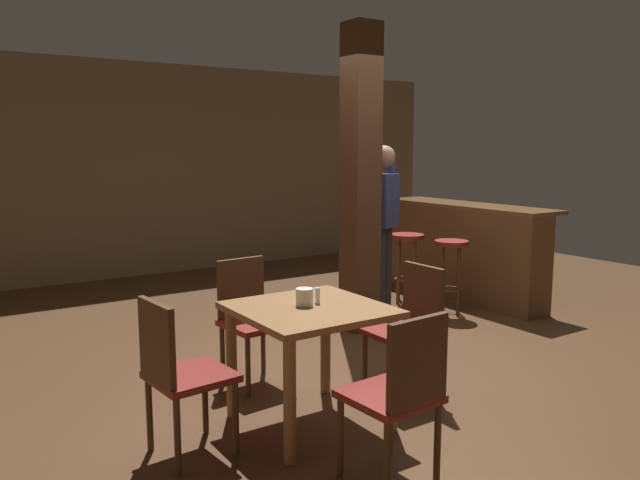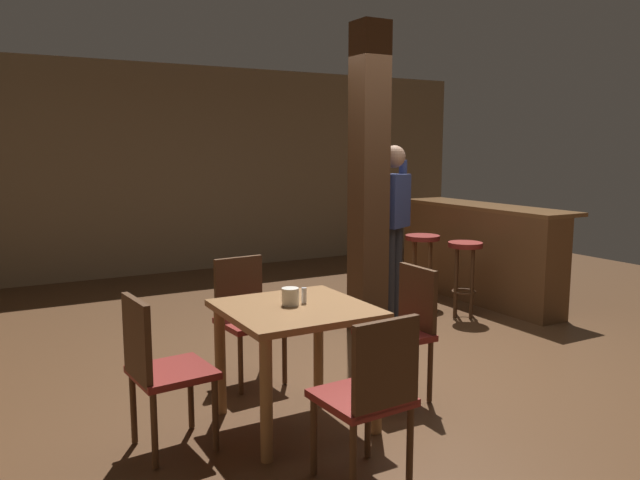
{
  "view_description": "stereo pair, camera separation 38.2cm",
  "coord_description": "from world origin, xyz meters",
  "px_view_note": "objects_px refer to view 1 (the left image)",
  "views": [
    {
      "loc": [
        -3.35,
        -3.71,
        1.7
      ],
      "look_at": [
        -0.7,
        0.28,
        0.99
      ],
      "focal_mm": 35.0,
      "sensor_mm": 36.0,
      "label": 1
    },
    {
      "loc": [
        -3.02,
        -3.91,
        1.7
      ],
      "look_at": [
        -0.7,
        0.28,
        0.99
      ],
      "focal_mm": 35.0,
      "sensor_mm": 36.0,
      "label": 2
    }
  ],
  "objects_px": {
    "standing_person": "(383,221)",
    "bar_stool_near": "(451,259)",
    "chair_west": "(178,369)",
    "chair_east": "(410,323)",
    "dining_table": "(310,329)",
    "chair_north": "(250,314)",
    "salt_shaker": "(317,296)",
    "bar_counter": "(460,250)",
    "bar_stool_mid": "(407,250)",
    "chair_south": "(400,390)",
    "napkin_cup": "(304,297)"
  },
  "relations": [
    {
      "from": "standing_person",
      "to": "bar_stool_near",
      "type": "distance_m",
      "value": 0.91
    },
    {
      "from": "standing_person",
      "to": "chair_west",
      "type": "bearing_deg",
      "value": -150.67
    },
    {
      "from": "chair_east",
      "to": "dining_table",
      "type": "bearing_deg",
      "value": -179.38
    },
    {
      "from": "chair_north",
      "to": "salt_shaker",
      "type": "bearing_deg",
      "value": -85.25
    },
    {
      "from": "dining_table",
      "to": "bar_counter",
      "type": "xyz_separation_m",
      "value": [
        3.2,
        1.84,
        -0.06
      ]
    },
    {
      "from": "dining_table",
      "to": "chair_north",
      "type": "relative_size",
      "value": 0.96
    },
    {
      "from": "chair_north",
      "to": "bar_stool_mid",
      "type": "xyz_separation_m",
      "value": [
        2.55,
        1.19,
        0.07
      ]
    },
    {
      "from": "chair_south",
      "to": "bar_counter",
      "type": "distance_m",
      "value": 4.2
    },
    {
      "from": "dining_table",
      "to": "bar_stool_mid",
      "type": "xyz_separation_m",
      "value": [
        2.57,
        2.02,
        -0.03
      ]
    },
    {
      "from": "dining_table",
      "to": "bar_stool_near",
      "type": "distance_m",
      "value": 2.94
    },
    {
      "from": "bar_stool_mid",
      "to": "standing_person",
      "type": "bearing_deg",
      "value": -146.28
    },
    {
      "from": "dining_table",
      "to": "chair_west",
      "type": "distance_m",
      "value": 0.84
    },
    {
      "from": "chair_south",
      "to": "bar_stool_near",
      "type": "bearing_deg",
      "value": 40.53
    },
    {
      "from": "chair_east",
      "to": "bar_stool_mid",
      "type": "height_order",
      "value": "chair_east"
    },
    {
      "from": "chair_west",
      "to": "bar_stool_mid",
      "type": "relative_size",
      "value": 1.18
    },
    {
      "from": "chair_north",
      "to": "bar_stool_near",
      "type": "relative_size",
      "value": 1.17
    },
    {
      "from": "dining_table",
      "to": "chair_north",
      "type": "bearing_deg",
      "value": 88.89
    },
    {
      "from": "dining_table",
      "to": "standing_person",
      "type": "height_order",
      "value": "standing_person"
    },
    {
      "from": "napkin_cup",
      "to": "standing_person",
      "type": "distance_m",
      "value": 2.35
    },
    {
      "from": "napkin_cup",
      "to": "bar_counter",
      "type": "bearing_deg",
      "value": 29.25
    },
    {
      "from": "napkin_cup",
      "to": "salt_shaker",
      "type": "height_order",
      "value": "napkin_cup"
    },
    {
      "from": "salt_shaker",
      "to": "bar_stool_mid",
      "type": "height_order",
      "value": "salt_shaker"
    },
    {
      "from": "chair_west",
      "to": "bar_counter",
      "type": "distance_m",
      "value": 4.42
    },
    {
      "from": "chair_north",
      "to": "napkin_cup",
      "type": "xyz_separation_m",
      "value": [
        -0.03,
        -0.79,
        0.29
      ]
    },
    {
      "from": "dining_table",
      "to": "chair_east",
      "type": "height_order",
      "value": "chair_east"
    },
    {
      "from": "salt_shaker",
      "to": "bar_stool_mid",
      "type": "xyz_separation_m",
      "value": [
        2.48,
        1.98,
        -0.22
      ]
    },
    {
      "from": "chair_south",
      "to": "napkin_cup",
      "type": "bearing_deg",
      "value": 89.84
    },
    {
      "from": "chair_east",
      "to": "chair_west",
      "type": "bearing_deg",
      "value": 179.26
    },
    {
      "from": "dining_table",
      "to": "chair_west",
      "type": "relative_size",
      "value": 0.96
    },
    {
      "from": "chair_east",
      "to": "bar_stool_mid",
      "type": "xyz_separation_m",
      "value": [
        1.74,
        2.01,
        0.07
      ]
    },
    {
      "from": "napkin_cup",
      "to": "chair_east",
      "type": "bearing_deg",
      "value": -1.96
    },
    {
      "from": "chair_east",
      "to": "standing_person",
      "type": "height_order",
      "value": "standing_person"
    },
    {
      "from": "chair_north",
      "to": "chair_east",
      "type": "xyz_separation_m",
      "value": [
        0.81,
        -0.82,
        0.0
      ]
    },
    {
      "from": "dining_table",
      "to": "bar_counter",
      "type": "bearing_deg",
      "value": 29.87
    },
    {
      "from": "chair_north",
      "to": "bar_stool_mid",
      "type": "distance_m",
      "value": 2.81
    },
    {
      "from": "chair_east",
      "to": "napkin_cup",
      "type": "bearing_deg",
      "value": 178.04
    },
    {
      "from": "chair_south",
      "to": "bar_stool_mid",
      "type": "xyz_separation_m",
      "value": [
        2.58,
        2.88,
        0.07
      ]
    },
    {
      "from": "salt_shaker",
      "to": "bar_counter",
      "type": "bearing_deg",
      "value": 29.95
    },
    {
      "from": "dining_table",
      "to": "chair_south",
      "type": "relative_size",
      "value": 0.96
    },
    {
      "from": "dining_table",
      "to": "bar_counter",
      "type": "relative_size",
      "value": 0.39
    },
    {
      "from": "napkin_cup",
      "to": "standing_person",
      "type": "relative_size",
      "value": 0.06
    },
    {
      "from": "chair_north",
      "to": "salt_shaker",
      "type": "xyz_separation_m",
      "value": [
        0.07,
        -0.79,
        0.29
      ]
    },
    {
      "from": "bar_stool_mid",
      "to": "dining_table",
      "type": "bearing_deg",
      "value": -141.8
    },
    {
      "from": "napkin_cup",
      "to": "bar_counter",
      "type": "relative_size",
      "value": 0.05
    },
    {
      "from": "chair_west",
      "to": "bar_stool_near",
      "type": "xyz_separation_m",
      "value": [
        3.43,
        1.35,
        0.06
      ]
    },
    {
      "from": "bar_counter",
      "to": "bar_stool_mid",
      "type": "height_order",
      "value": "bar_counter"
    },
    {
      "from": "salt_shaker",
      "to": "chair_east",
      "type": "bearing_deg",
      "value": -2.47
    },
    {
      "from": "napkin_cup",
      "to": "bar_stool_near",
      "type": "relative_size",
      "value": 0.14
    },
    {
      "from": "chair_east",
      "to": "bar_stool_near",
      "type": "relative_size",
      "value": 1.17
    },
    {
      "from": "chair_south",
      "to": "chair_east",
      "type": "height_order",
      "value": "same"
    }
  ]
}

